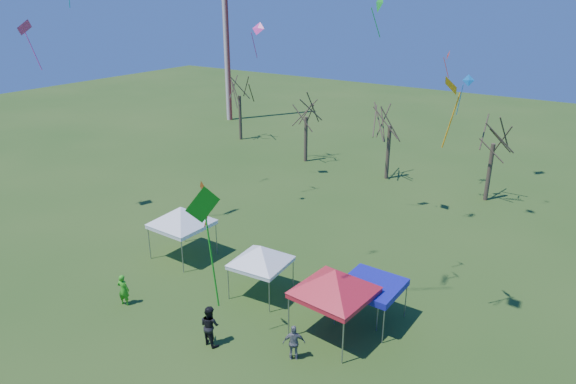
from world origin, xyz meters
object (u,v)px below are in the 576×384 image
Objects in this scene: tent_white_mid at (261,249)px; person_grey at (294,343)px; tent_white_west at (181,210)px; tent_blue at (372,286)px; person_green at (123,290)px; tent_red at (335,274)px; tree_1 at (306,101)px; tree_2 at (391,106)px; tree_0 at (239,79)px; person_dark at (210,325)px; radio_mast at (225,16)px; tree_3 at (497,123)px.

tent_white_mid reaches higher than person_grey.
tent_blue is at bearing 1.28° from tent_white_west.
tent_red is at bearing -176.73° from person_green.
tree_2 reaches higher than tree_1.
person_green is (15.26, -28.42, -5.63)m from tree_0.
tree_2 is 21.62m from tent_blue.
tree_0 is 4.32× the size of person_dark.
radio_mast is 46.00m from tent_red.
tent_white_mid is at bearing -6.85° from tent_white_west.
tent_white_west is at bearing -58.49° from tree_0.
tree_1 is at bearing -60.83° from person_dark.
tent_blue is at bearing -40.80° from tree_0.
person_grey is at bearing -102.45° from tent_red.
tree_1 is at bearing 177.94° from tree_3.
person_dark is (-5.83, -25.01, -5.10)m from tree_3.
tree_0 is 35.46m from tent_red.
person_dark is at bearing -51.11° from radio_mast.
radio_mast is 5.61× the size of tent_red.
tree_2 is 20.70m from tent_white_west.
tent_red is 2.28× the size of person_dark.
tree_3 is 23.63m from tent_white_west.
tent_white_mid is at bearing -77.17° from person_dark.
tree_0 is 18.72m from tree_2.
person_green is at bearing -57.39° from radio_mast.
tent_red reaches higher than tent_blue.
radio_mast is 6.72× the size of tent_white_mid.
tree_1 is 0.95× the size of tree_3.
tent_white_mid is at bearing -63.62° from tree_1.
person_green is (5.18, -25.69, -4.94)m from tree_1.
tent_red is 11.00m from person_green.
person_green is 9.59m from person_grey.
tent_red is (6.83, -21.61, -3.11)m from tree_2.
tree_2 reaches higher than tent_white_mid.
person_grey is at bearing 170.44° from person_green.
tent_white_west reaches higher than person_green.
tent_red is at bearing -94.22° from tree_3.
radio_mast is 11.45m from tree_0.
tent_white_west is at bearing -95.25° from person_green.
tree_0 is (7.15, -6.62, -6.01)m from radio_mast.
tent_blue reaches higher than person_dark.
tent_white_mid is 0.84× the size of tent_red.
tent_blue is (26.29, -22.69, -4.54)m from tree_0.
tree_3 is 24.43m from person_grey.
tent_white_mid is at bearing -107.38° from tree_3.
person_dark is (0.55, -4.61, -1.68)m from tent_white_mid.
tree_2 is at bearing -114.69° from person_green.
person_dark is (-4.26, -3.73, -2.20)m from tent_red.
tree_2 is 22.88m from tent_red.
person_green is (-11.62, -25.08, -5.23)m from tree_3.
tree_3 is 21.65m from tent_white_mid.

